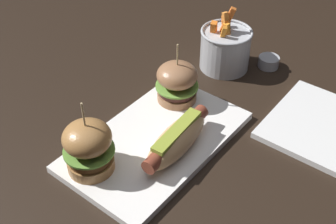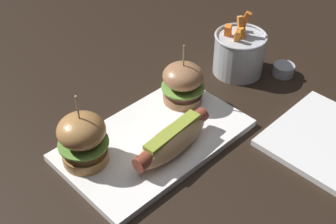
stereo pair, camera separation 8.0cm
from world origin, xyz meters
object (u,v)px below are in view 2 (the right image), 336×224
at_px(sauce_ramekin, 284,69).
at_px(side_plate, 332,143).
at_px(platter_main, 155,140).
at_px(slider_left, 83,139).
at_px(fries_bucket, 239,53).
at_px(slider_right, 183,83).
at_px(hot_dog, 174,138).

bearing_deg(sauce_ramekin, side_plate, -122.95).
relative_size(platter_main, side_plate, 1.62).
relative_size(platter_main, slider_left, 2.46).
height_order(fries_bucket, side_plate, fries_bucket).
bearing_deg(slider_right, slider_left, -179.67).
xyz_separation_m(hot_dog, slider_left, (-0.13, 0.09, 0.02)).
height_order(hot_dog, side_plate, hot_dog).
bearing_deg(sauce_ramekin, hot_dog, -178.59).
relative_size(slider_left, sauce_ramekin, 2.97).
distance_m(sauce_ramekin, side_plate, 0.23).
bearing_deg(sauce_ramekin, slider_right, 161.50).
relative_size(slider_right, side_plate, 0.60).
bearing_deg(platter_main, slider_right, 19.85).
relative_size(slider_left, fries_bucket, 0.97).
distance_m(platter_main, slider_left, 0.14).
xyz_separation_m(platter_main, sauce_ramekin, (0.36, -0.04, 0.01)).
bearing_deg(hot_dog, slider_left, 145.77).
xyz_separation_m(fries_bucket, sauce_ramekin, (0.06, -0.08, -0.04)).
bearing_deg(platter_main, hot_dog, -84.83).
xyz_separation_m(fries_bucket, side_plate, (-0.06, -0.27, -0.04)).
relative_size(hot_dog, fries_bucket, 1.23).
distance_m(slider_left, sauce_ramekin, 0.49).
bearing_deg(fries_bucket, side_plate, -102.89).
relative_size(hot_dog, sauce_ramekin, 3.77).
height_order(slider_left, fries_bucket, slider_left).
distance_m(hot_dog, side_plate, 0.29).
distance_m(platter_main, slider_right, 0.13).
relative_size(platter_main, fries_bucket, 2.39).
height_order(slider_right, fries_bucket, fries_bucket).
bearing_deg(slider_left, side_plate, -37.60).
bearing_deg(platter_main, sauce_ramekin, -6.14).
height_order(slider_right, sauce_ramekin, slider_right).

